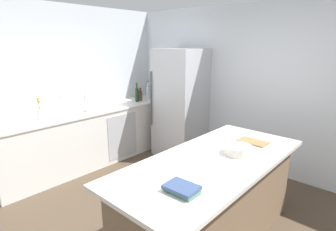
% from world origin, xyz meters
% --- Properties ---
extents(ground_plane, '(7.20, 7.20, 0.00)m').
position_xyz_m(ground_plane, '(0.00, 0.00, 0.00)').
color(ground_plane, '#4C3D2D').
extents(wall_rear, '(6.00, 0.10, 2.60)m').
position_xyz_m(wall_rear, '(0.00, 2.25, 1.30)').
color(wall_rear, silver).
rests_on(wall_rear, ground_plane).
extents(wall_left, '(0.10, 6.00, 2.60)m').
position_xyz_m(wall_left, '(-2.45, 0.00, 1.30)').
color(wall_left, silver).
rests_on(wall_left, ground_plane).
extents(counter_run_left, '(0.68, 3.12, 0.93)m').
position_xyz_m(counter_run_left, '(-2.07, 0.55, 0.47)').
color(counter_run_left, silver).
rests_on(counter_run_left, ground_plane).
extents(kitchen_island, '(0.97, 2.23, 0.90)m').
position_xyz_m(kitchen_island, '(0.49, 0.29, 0.46)').
color(kitchen_island, '#7A6047').
rests_on(kitchen_island, ground_plane).
extents(refrigerator, '(0.78, 0.75, 1.91)m').
position_xyz_m(refrigerator, '(-1.20, 1.84, 0.95)').
color(refrigerator, '#B7BABF').
rests_on(refrigerator, ground_plane).
extents(sink_faucet, '(0.15, 0.05, 0.30)m').
position_xyz_m(sink_faucet, '(-2.12, 0.08, 1.09)').
color(sink_faucet, silver).
rests_on(sink_faucet, counter_run_left).
extents(flower_vase, '(0.09, 0.09, 0.32)m').
position_xyz_m(flower_vase, '(-2.08, -0.26, 1.03)').
color(flower_vase, silver).
rests_on(flower_vase, counter_run_left).
extents(paper_towel_roll, '(0.14, 0.14, 0.31)m').
position_xyz_m(paper_towel_roll, '(-2.03, 0.47, 1.06)').
color(paper_towel_roll, gray).
rests_on(paper_towel_roll, counter_run_left).
extents(vinegar_bottle, '(0.06, 0.06, 0.31)m').
position_xyz_m(vinegar_bottle, '(-2.05, 2.00, 1.05)').
color(vinegar_bottle, '#994C23').
rests_on(vinegar_bottle, counter_run_left).
extents(whiskey_bottle, '(0.08, 0.08, 0.25)m').
position_xyz_m(whiskey_bottle, '(-2.07, 1.91, 1.03)').
color(whiskey_bottle, brown).
rests_on(whiskey_bottle, counter_run_left).
extents(soda_bottle, '(0.07, 0.07, 0.36)m').
position_xyz_m(soda_bottle, '(-2.00, 1.81, 1.07)').
color(soda_bottle, silver).
rests_on(soda_bottle, counter_run_left).
extents(hot_sauce_bottle, '(0.05, 0.05, 0.23)m').
position_xyz_m(hot_sauce_bottle, '(-2.10, 1.71, 1.02)').
color(hot_sauce_bottle, red).
rests_on(hot_sauce_bottle, counter_run_left).
extents(syrup_bottle, '(0.07, 0.07, 0.24)m').
position_xyz_m(syrup_bottle, '(-2.02, 1.62, 1.03)').
color(syrup_bottle, '#5B3319').
rests_on(syrup_bottle, counter_run_left).
extents(wine_bottle, '(0.07, 0.07, 0.36)m').
position_xyz_m(wine_bottle, '(-2.00, 1.52, 1.07)').
color(wine_bottle, '#19381E').
rests_on(wine_bottle, counter_run_left).
extents(cookbook_stack, '(0.26, 0.20, 0.06)m').
position_xyz_m(cookbook_stack, '(0.65, -0.38, 0.93)').
color(cookbook_stack, '#4C7F60').
rests_on(cookbook_stack, kitchen_island).
extents(mixing_bowl, '(0.28, 0.28, 0.09)m').
position_xyz_m(mixing_bowl, '(0.62, 0.56, 0.95)').
color(mixing_bowl, silver).
rests_on(mixing_bowl, kitchen_island).
extents(cutting_board, '(0.32, 0.20, 0.02)m').
position_xyz_m(cutting_board, '(0.58, 0.98, 0.91)').
color(cutting_board, '#9E7042').
rests_on(cutting_board, kitchen_island).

